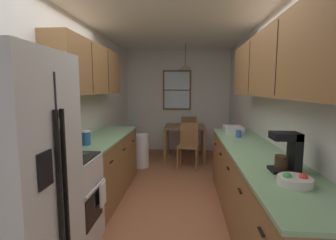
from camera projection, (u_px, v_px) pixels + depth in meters
The scene contains 24 objects.
ground_plane at pixel (172, 189), 3.96m from camera, with size 12.00×12.00×0.00m, color #995B3D.
wall_left at pixel (86, 109), 3.90m from camera, with size 0.10×9.00×2.55m, color silver.
wall_right at pixel (263, 110), 3.70m from camera, with size 0.10×9.00×2.55m, color silver.
wall_back at pixel (178, 101), 6.42m from camera, with size 4.40×0.10×2.55m, color silver.
ceiling_slab at pixel (172, 19), 3.64m from camera, with size 4.40×9.00×0.08m, color white.
refrigerator at pixel (13, 187), 1.71m from camera, with size 0.70×0.76×1.84m.
stove_range at pixel (63, 202), 2.47m from camera, with size 0.66×0.62×1.10m.
microwave_over_range at pixel (44, 80), 2.33m from camera, with size 0.39×0.58×0.35m.
counter_left at pixel (104, 165), 3.71m from camera, with size 0.64×1.90×0.90m.
upper_cabinets_left at pixel (90, 70), 3.50m from camera, with size 0.33×1.98×0.68m.
counter_right at pixel (255, 190), 2.80m from camera, with size 0.64×3.16×0.90m.
upper_cabinets_right at pixel (276, 63), 2.57m from camera, with size 0.33×2.84×0.69m.
dining_table at pixel (185, 131), 5.67m from camera, with size 0.90×0.89×0.75m.
dining_chair_near at pixel (189, 143), 5.04m from camera, with size 0.45×0.45×0.90m.
dining_chair_far at pixel (189, 132), 6.32m from camera, with size 0.41×0.41×0.90m.
pendant_light at pixel (185, 67), 5.49m from camera, with size 0.31×0.31×0.54m.
back_window at pixel (177, 90), 6.32m from camera, with size 0.71×0.05×0.99m.
trash_bin at pixel (141, 151), 5.09m from camera, with size 0.33×0.33×0.67m, color white.
storage_canister at pixel (86, 138), 3.05m from camera, with size 0.10×0.10×0.18m.
dish_towel at pixel (103, 194), 2.59m from camera, with size 0.02×0.16×0.24m, color white.
coffee_maker at pixel (289, 151), 2.06m from camera, with size 0.22×0.18×0.33m.
mug_by_coffeemaker at pixel (239, 134), 3.54m from camera, with size 0.11×0.08×0.10m.
fruit_bowl at pixel (295, 180), 1.78m from camera, with size 0.24×0.24×0.09m.
dish_rack at pixel (233, 129), 3.93m from camera, with size 0.28×0.34×0.10m, color silver.
Camera 1 is at (0.22, -2.78, 1.58)m, focal length 26.71 mm.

